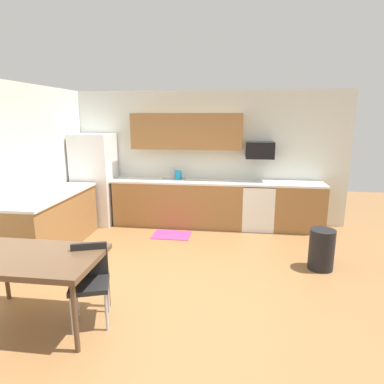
# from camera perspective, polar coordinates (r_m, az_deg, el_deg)

# --- Properties ---
(ground_plane) EXTENTS (12.00, 12.00, 0.00)m
(ground_plane) POSITION_cam_1_polar(r_m,az_deg,el_deg) (4.73, -1.65, -14.64)
(ground_plane) COLOR olive
(wall_back) EXTENTS (5.80, 0.10, 2.70)m
(wall_back) POSITION_cam_1_polar(r_m,az_deg,el_deg) (6.88, 1.83, 5.90)
(wall_back) COLOR silver
(wall_back) RESTS_ON ground
(cabinet_run_back) EXTENTS (2.59, 0.60, 0.90)m
(cabinet_run_back) POSITION_cam_1_polar(r_m,az_deg,el_deg) (6.77, -2.36, -1.99)
(cabinet_run_back) COLOR olive
(cabinet_run_back) RESTS_ON ground
(cabinet_run_back_right) EXTENTS (0.96, 0.60, 0.90)m
(cabinet_run_back_right) POSITION_cam_1_polar(r_m,az_deg,el_deg) (6.78, 17.83, -2.58)
(cabinet_run_back_right) COLOR olive
(cabinet_run_back_right) RESTS_ON ground
(cabinet_run_left) EXTENTS (0.60, 2.00, 0.90)m
(cabinet_run_left) POSITION_cam_1_polar(r_m,az_deg,el_deg) (6.03, -22.58, -4.88)
(cabinet_run_left) COLOR olive
(cabinet_run_left) RESTS_ON ground
(countertop_back) EXTENTS (4.80, 0.64, 0.04)m
(countertop_back) POSITION_cam_1_polar(r_m,az_deg,el_deg) (6.60, 1.49, 1.82)
(countertop_back) COLOR silver
(countertop_back) RESTS_ON cabinet_run_back
(countertop_left) EXTENTS (0.64, 2.00, 0.04)m
(countertop_left) POSITION_cam_1_polar(r_m,az_deg,el_deg) (5.91, -22.97, -0.53)
(countertop_left) COLOR silver
(countertop_left) RESTS_ON cabinet_run_left
(upper_cabinets_back) EXTENTS (2.20, 0.34, 0.70)m
(upper_cabinets_back) POSITION_cam_1_polar(r_m,az_deg,el_deg) (6.65, -0.95, 10.42)
(upper_cabinets_back) COLOR olive
(refrigerator) EXTENTS (0.76, 0.70, 1.85)m
(refrigerator) POSITION_cam_1_polar(r_m,az_deg,el_deg) (7.09, -16.40, 2.12)
(refrigerator) COLOR white
(refrigerator) RESTS_ON ground
(oven_range) EXTENTS (0.60, 0.60, 0.91)m
(oven_range) POSITION_cam_1_polar(r_m,az_deg,el_deg) (6.69, 11.25, -2.38)
(oven_range) COLOR white
(oven_range) RESTS_ON ground
(microwave) EXTENTS (0.54, 0.36, 0.32)m
(microwave) POSITION_cam_1_polar(r_m,az_deg,el_deg) (6.59, 11.62, 7.09)
(microwave) COLOR black
(sink_basin) EXTENTS (0.48, 0.40, 0.14)m
(sink_basin) POSITION_cam_1_polar(r_m,az_deg,el_deg) (6.69, -3.32, 1.61)
(sink_basin) COLOR #A5A8AD
(sink_basin) RESTS_ON countertop_back
(sink_faucet) EXTENTS (0.02, 0.02, 0.24)m
(sink_faucet) POSITION_cam_1_polar(r_m,az_deg,el_deg) (6.83, -3.05, 3.22)
(sink_faucet) COLOR #B2B5BA
(sink_faucet) RESTS_ON countertop_back
(dining_table) EXTENTS (1.40, 0.90, 0.77)m
(dining_table) POSITION_cam_1_polar(r_m,az_deg,el_deg) (3.90, -25.84, -10.71)
(dining_table) COLOR brown
(dining_table) RESTS_ON ground
(chair_near_table) EXTENTS (0.51, 0.51, 0.85)m
(chair_near_table) POSITION_cam_1_polar(r_m,az_deg,el_deg) (3.83, -17.22, -13.81)
(chair_near_table) COLOR black
(chair_near_table) RESTS_ON ground
(trash_bin) EXTENTS (0.36, 0.36, 0.60)m
(trash_bin) POSITION_cam_1_polar(r_m,az_deg,el_deg) (5.23, 21.44, -9.20)
(trash_bin) COLOR black
(trash_bin) RESTS_ON ground
(floor_mat) EXTENTS (0.70, 0.50, 0.01)m
(floor_mat) POSITION_cam_1_polar(r_m,az_deg,el_deg) (6.30, -3.54, -7.40)
(floor_mat) COLOR #CC3372
(floor_mat) RESTS_ON ground
(kettle) EXTENTS (0.14, 0.14, 0.20)m
(kettle) POSITION_cam_1_polar(r_m,az_deg,el_deg) (6.69, -2.37, 2.84)
(kettle) COLOR #198CBF
(kettle) RESTS_ON countertop_back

